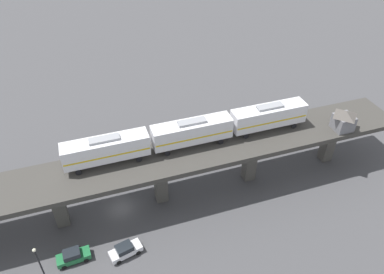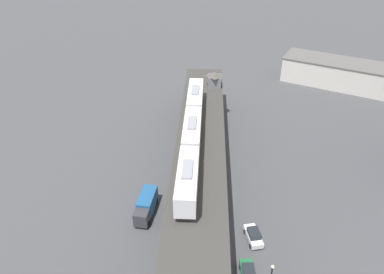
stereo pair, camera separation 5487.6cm
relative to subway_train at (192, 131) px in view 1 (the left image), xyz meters
The scene contains 8 objects.
ground_plane 16.34m from the subway_train, 64.18° to the right, with size 400.00×400.00×0.00m, color #424244.
elevated_viaduct 12.87m from the subway_train, 64.28° to the right, with size 38.17×89.65×8.42m.
subway_train is the anchor object (origin of this frame).
signal_hut 24.22m from the subway_train, 100.16° to the left, with size 4.10×4.10×3.40m.
street_car_green 23.62m from the subway_train, 47.40° to the right, with size 3.36×4.75×1.89m.
street_car_white 19.03m from the subway_train, 33.44° to the right, with size 3.87×4.68×1.89m.
delivery_truck 14.07m from the subway_train, 111.87° to the right, with size 3.82×7.52×3.20m.
street_lamp 26.39m from the subway_train, 46.13° to the right, with size 0.44×0.44×6.94m.
Camera 1 is at (38.63, 11.29, 44.09)m, focal length 35.00 mm.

